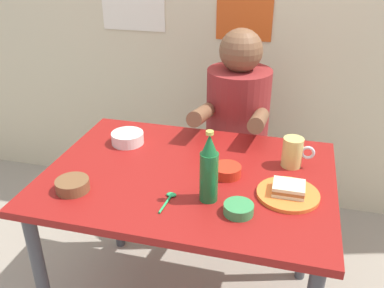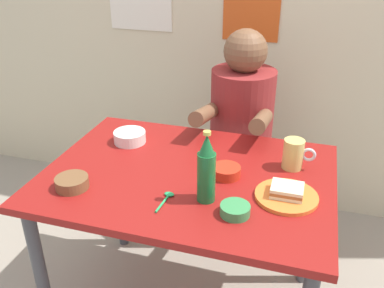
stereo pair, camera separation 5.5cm
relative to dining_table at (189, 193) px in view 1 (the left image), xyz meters
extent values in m
cube|color=#CC4C19|center=(0.05, 1.01, 0.60)|extent=(0.31, 0.01, 0.43)
cube|color=maroon|center=(0.00, 0.00, 0.08)|extent=(1.10, 0.80, 0.03)
cylinder|color=#3F3F44|center=(-0.49, -0.34, -0.29)|extent=(0.05, 0.05, 0.71)
cylinder|color=#3F3F44|center=(-0.49, 0.34, -0.29)|extent=(0.05, 0.05, 0.71)
cylinder|color=#3F3F44|center=(0.49, 0.34, -0.29)|extent=(0.05, 0.05, 0.71)
cylinder|color=#4C4C51|center=(0.09, 0.63, -0.44)|extent=(0.08, 0.08, 0.41)
cylinder|color=brown|center=(0.09, 0.63, -0.22)|extent=(0.34, 0.34, 0.04)
cylinder|color=maroon|center=(0.09, 0.63, 0.06)|extent=(0.32, 0.32, 0.52)
sphere|color=brown|center=(0.09, 0.63, 0.42)|extent=(0.21, 0.21, 0.21)
cylinder|color=brown|center=(-0.04, 0.38, 0.18)|extent=(0.07, 0.31, 0.14)
cylinder|color=brown|center=(0.22, 0.38, 0.18)|extent=(0.07, 0.31, 0.14)
cylinder|color=orange|center=(0.38, -0.06, 0.10)|extent=(0.22, 0.22, 0.01)
cube|color=beige|center=(0.38, -0.06, 0.11)|extent=(0.11, 0.09, 0.01)
cube|color=#9E592D|center=(0.38, -0.06, 0.13)|extent=(0.11, 0.09, 0.01)
cube|color=beige|center=(0.38, -0.06, 0.14)|extent=(0.11, 0.09, 0.01)
cylinder|color=#D1BC66|center=(0.38, 0.16, 0.15)|extent=(0.08, 0.08, 0.12)
torus|color=silver|center=(0.44, 0.16, 0.16)|extent=(0.06, 0.01, 0.06)
cylinder|color=#19602D|center=(0.11, -0.15, 0.18)|extent=(0.06, 0.06, 0.18)
cone|color=#19602D|center=(0.11, -0.15, 0.31)|extent=(0.05, 0.05, 0.07)
cylinder|color=#BFB74C|center=(0.11, -0.15, 0.35)|extent=(0.03, 0.03, 0.01)
cylinder|color=brown|center=(-0.37, -0.22, 0.11)|extent=(0.12, 0.12, 0.04)
cylinder|color=brown|center=(-0.37, -0.22, 0.12)|extent=(0.10, 0.10, 0.02)
cylinder|color=#388C4C|center=(0.23, -0.21, 0.11)|extent=(0.10, 0.10, 0.03)
cylinder|color=#5B643A|center=(0.23, -0.21, 0.12)|extent=(0.08, 0.08, 0.02)
cylinder|color=silver|center=(-0.32, 0.18, 0.12)|extent=(0.14, 0.14, 0.05)
cylinder|color=tan|center=(-0.32, 0.18, 0.13)|extent=(0.11, 0.11, 0.02)
cylinder|color=red|center=(0.14, 0.02, 0.11)|extent=(0.11, 0.11, 0.04)
cylinder|color=#A33521|center=(0.14, 0.02, 0.12)|extent=(0.09, 0.09, 0.02)
cylinder|color=#26A559|center=(-0.02, -0.22, 0.10)|extent=(0.02, 0.11, 0.01)
ellipsoid|color=#26A559|center=(-0.02, -0.17, 0.10)|extent=(0.04, 0.02, 0.01)
camera|label=1|loc=(0.36, -1.33, 0.92)|focal=39.01mm
camera|label=2|loc=(0.41, -1.32, 0.92)|focal=39.01mm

